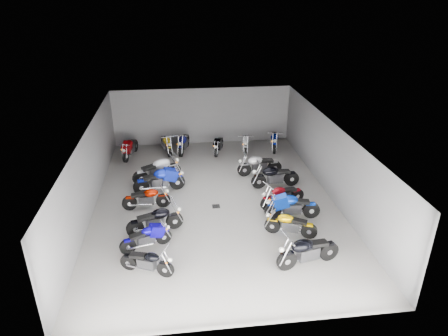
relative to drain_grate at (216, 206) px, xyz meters
The scene contains 24 objects.
ground 0.50m from the drain_grate, 90.00° to the left, with size 14.00×14.00×0.00m, color gray.
wall_back 7.67m from the drain_grate, 90.00° to the left, with size 10.00×0.10×3.20m, color slate.
wall_left 5.27m from the drain_grate, behind, with size 0.10×14.00×3.20m, color slate.
wall_right 5.27m from the drain_grate, ahead, with size 0.10×14.00×3.20m, color slate.
ceiling 3.25m from the drain_grate, 90.00° to the left, with size 10.00×14.00×0.04m, color black.
drain_grate is the anchor object (origin of this frame).
motorcycle_left_a 4.73m from the drain_grate, 123.25° to the right, with size 1.74×0.84×0.81m.
motorcycle_left_b 3.76m from the drain_grate, 135.99° to the right, with size 1.78×0.76×0.81m.
motorcycle_left_c 2.93m from the drain_grate, 146.19° to the right, with size 2.09×0.68×0.94m.
motorcycle_left_d 2.86m from the drain_grate, behind, with size 1.97×0.40×0.87m.
motorcycle_left_e 2.87m from the drain_grate, 145.22° to the left, with size 2.29×0.66×1.01m.
motorcycle_left_f 3.68m from the drain_grate, 132.36° to the left, with size 2.22×1.07×1.04m.
motorcycle_right_a 4.90m from the drain_grate, 58.18° to the right, with size 2.22×0.66×0.99m.
motorcycle_right_b 3.48m from the drain_grate, 44.21° to the right, with size 1.84×0.85×0.85m.
motorcycle_right_c 3.15m from the drain_grate, 23.67° to the right, with size 2.19×0.48×0.96m.
motorcycle_right_d 2.77m from the drain_grate, ahead, with size 1.99×0.82×0.91m.
motorcycle_right_e 3.22m from the drain_grate, 27.38° to the left, with size 2.23×0.47×0.98m.
motorcycle_right_f 3.70m from the drain_grate, 49.59° to the left, with size 2.19×0.47×0.96m.
motorcycle_back_a 7.07m from the drain_grate, 124.61° to the left, with size 0.66×2.12×0.94m.
motorcycle_back_b 6.60m from the drain_grate, 108.50° to the left, with size 0.63×2.08×0.93m.
motorcycle_back_c 6.33m from the drain_grate, 100.43° to the left, with size 0.69×2.19×0.98m.
motorcycle_back_d 5.92m from the drain_grate, 82.72° to the left, with size 0.69×1.84×0.83m.
motorcycle_back_e 6.31m from the drain_grate, 69.08° to the left, with size 0.54×2.06×0.91m.
motorcycle_back_f 7.21m from the drain_grate, 57.17° to the left, with size 0.65×2.16×0.96m.
Camera 1 is at (-1.40, -14.86, 8.37)m, focal length 32.00 mm.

